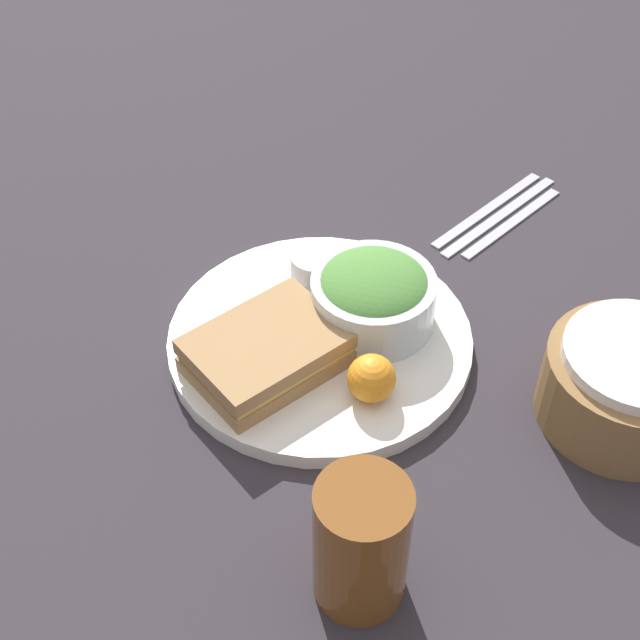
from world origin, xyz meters
TOP-DOWN VIEW (x-y plane):
  - ground_plane at (0.00, 0.00)m, footprint 4.00×4.00m
  - plate at (0.00, 0.00)m, footprint 0.31×0.31m
  - sandwich at (0.07, 0.00)m, footprint 0.14×0.11m
  - salad_bowl at (-0.05, 0.02)m, footprint 0.13×0.13m
  - dressing_cup at (-0.05, -0.07)m, footprint 0.06×0.06m
  - orange_wedge at (0.02, 0.09)m, footprint 0.05×0.05m
  - drink_glass at (0.15, 0.22)m, footprint 0.07×0.07m
  - bread_basket at (-0.16, 0.25)m, footprint 0.16×0.16m
  - fork at (-0.30, -0.04)m, footprint 0.20×0.03m
  - knife at (-0.30, -0.02)m, footprint 0.21×0.03m
  - spoon at (-0.30, -0.01)m, footprint 0.18×0.03m

SIDE VIEW (x-z plane):
  - ground_plane at x=0.00m, z-range 0.00..0.00m
  - fork at x=-0.30m, z-range 0.00..0.01m
  - knife at x=-0.30m, z-range 0.00..0.01m
  - spoon at x=-0.30m, z-range 0.00..0.01m
  - plate at x=0.00m, z-range 0.00..0.02m
  - dressing_cup at x=-0.05m, z-range 0.02..0.05m
  - sandwich at x=0.07m, z-range 0.02..0.06m
  - orange_wedge at x=0.02m, z-range 0.02..0.06m
  - bread_basket at x=-0.16m, z-range 0.00..0.08m
  - salad_bowl at x=-0.05m, z-range 0.02..0.09m
  - drink_glass at x=0.15m, z-range 0.00..0.13m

